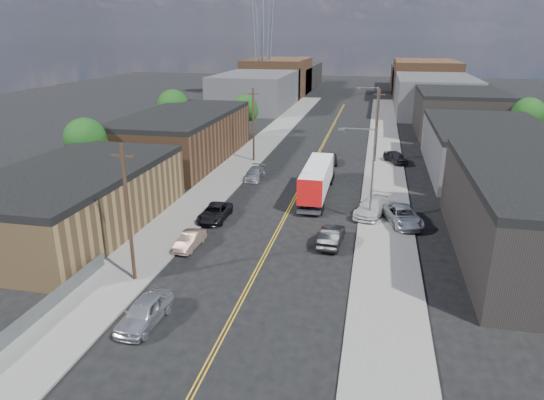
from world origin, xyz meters
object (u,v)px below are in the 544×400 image
at_px(car_left_d, 255,173).
at_px(car_right_lot_c, 396,157).
at_px(car_left_c, 215,213).
at_px(semi_truck, 318,176).
at_px(car_right_lot_b, 372,207).
at_px(car_ahead_truck, 329,159).
at_px(car_right_oncoming, 332,236).
at_px(car_left_a, 144,312).
at_px(car_left_b, 190,240).
at_px(car_right_lot_a, 403,216).

height_order(car_left_d, car_right_lot_c, car_right_lot_c).
distance_m(car_left_c, car_left_d, 13.97).
height_order(semi_truck, car_right_lot_b, semi_truck).
xyz_separation_m(car_right_lot_c, car_ahead_truck, (-8.80, -1.97, -0.30)).
xyz_separation_m(car_right_oncoming, car_right_lot_c, (5.95, 28.51, 0.13)).
distance_m(car_left_d, car_right_lot_b, 17.31).
bearing_deg(car_right_lot_b, semi_truck, 154.29).
xyz_separation_m(car_left_c, car_ahead_truck, (8.55, 23.05, -0.07)).
bearing_deg(semi_truck, car_ahead_truck, 90.30).
distance_m(car_left_c, car_right_oncoming, 11.92).
bearing_deg(car_ahead_truck, car_left_a, -106.99).
distance_m(car_left_a, car_ahead_truck, 41.27).
xyz_separation_m(semi_truck, car_right_lot_b, (5.93, -5.47, -1.15)).
height_order(car_right_oncoming, car_right_lot_c, car_right_lot_c).
relative_size(semi_truck, car_ahead_truck, 3.13).
relative_size(car_left_c, car_left_d, 1.07).
relative_size(car_right_lot_c, car_ahead_truck, 1.00).
relative_size(car_right_lot_b, car_right_lot_c, 1.24).
distance_m(car_left_d, car_right_oncoming, 20.62).
xyz_separation_m(car_left_a, car_right_lot_c, (15.95, 42.62, 0.11)).
height_order(car_left_d, car_ahead_truck, car_left_d).
xyz_separation_m(car_left_a, car_right_lot_b, (13.20, 21.64, 0.16)).
relative_size(car_right_lot_b, car_ahead_truck, 1.25).
bearing_deg(car_left_b, car_right_lot_c, 64.70).
height_order(car_left_a, car_left_d, car_left_a).
bearing_deg(semi_truck, car_right_lot_a, -40.16).
relative_size(car_left_a, car_left_d, 1.01).
bearing_deg(car_right_lot_a, car_right_lot_c, 74.30).
xyz_separation_m(car_left_b, car_right_oncoming, (11.40, 3.07, 0.14)).
distance_m(car_left_a, car_right_lot_c, 45.51).
distance_m(car_left_a, car_right_oncoming, 17.29).
xyz_separation_m(semi_truck, car_right_oncoming, (2.73, -13.00, -1.33)).
distance_m(car_left_a, car_left_d, 31.58).
bearing_deg(semi_truck, car_right_oncoming, -78.31).
bearing_deg(car_ahead_truck, car_right_lot_b, -79.36).
bearing_deg(car_right_oncoming, car_ahead_truck, -79.94).
bearing_deg(car_right_lot_a, car_left_b, -169.14).
relative_size(car_left_c, car_right_lot_a, 0.89).
distance_m(car_left_c, car_right_lot_b, 15.15).
xyz_separation_m(car_right_lot_b, car_ahead_truck, (-6.05, 19.01, -0.34)).
height_order(car_right_lot_c, car_ahead_truck, car_right_lot_c).
xyz_separation_m(semi_truck, car_left_d, (-8.25, 4.45, -1.44)).
bearing_deg(car_left_b, semi_truck, 65.15).
bearing_deg(semi_truck, car_left_b, -118.52).
relative_size(car_left_b, car_right_lot_b, 0.70).
height_order(car_right_lot_a, car_ahead_truck, car_right_lot_a).
distance_m(car_right_lot_b, car_ahead_truck, 19.95).
bearing_deg(car_right_oncoming, car_right_lot_b, -109.09).
bearing_deg(car_right_oncoming, car_right_lot_a, -132.64).
distance_m(car_left_a, car_left_b, 11.13).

